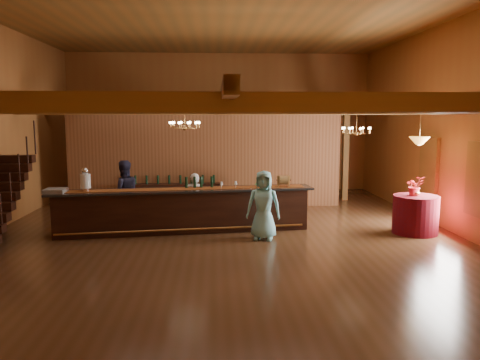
{
  "coord_description": "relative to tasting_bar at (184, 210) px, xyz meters",
  "views": [
    {
      "loc": [
        -0.19,
        -12.01,
        3.0
      ],
      "look_at": [
        0.48,
        0.44,
        1.31
      ],
      "focal_mm": 35.0,
      "sensor_mm": 36.0,
      "label": 1
    }
  ],
  "objects": [
    {
      "name": "window_right_back",
      "position": [
        6.95,
        0.95,
        0.97
      ],
      "size": [
        0.12,
        1.05,
        1.75
      ],
      "primitive_type": "cube",
      "color": "white",
      "rests_on": "wall_right"
    },
    {
      "name": "raffle_drum",
      "position": [
        2.65,
        0.26,
        0.73
      ],
      "size": [
        0.34,
        0.24,
        0.3
      ],
      "color": "olive",
      "rests_on": "tasting_bar"
    },
    {
      "name": "bar_bottle_1",
      "position": [
        0.28,
        0.17,
        0.71
      ],
      "size": [
        0.07,
        0.07,
        0.3
      ],
      "primitive_type": "cylinder",
      "color": "black",
      "rests_on": "tasting_bar"
    },
    {
      "name": "table_flowers",
      "position": [
        5.94,
        -0.45,
        0.66
      ],
      "size": [
        0.47,
        0.42,
        0.5
      ],
      "primitive_type": "imported",
      "rotation": [
        0.0,
        0.0,
        0.06
      ],
      "color": "red",
      "rests_on": "round_table"
    },
    {
      "name": "wall_right",
      "position": [
        7.0,
        -0.05,
        2.17
      ],
      "size": [
        0.1,
        14.0,
        5.5
      ],
      "primitive_type": "cube",
      "color": "#9C5D2A",
      "rests_on": "floor"
    },
    {
      "name": "beverage_dispenser",
      "position": [
        -2.44,
        -0.23,
        0.85
      ],
      "size": [
        0.26,
        0.26,
        0.6
      ],
      "color": "silver",
      "rests_on": "tasting_bar"
    },
    {
      "name": "table_vase",
      "position": [
        5.95,
        -0.51,
        0.56
      ],
      "size": [
        0.16,
        0.16,
        0.3
      ],
      "primitive_type": "imported",
      "rotation": [
        0.0,
        0.0,
        0.09
      ],
      "color": "#A27039",
      "rests_on": "round_table"
    },
    {
      "name": "bartender",
      "position": [
        0.25,
        0.71,
        0.16
      ],
      "size": [
        0.56,
        0.39,
        1.47
      ],
      "primitive_type": "imported",
      "rotation": [
        0.0,
        0.0,
        3.07
      ],
      "color": "silver",
      "rests_on": "floor"
    },
    {
      "name": "staff_second",
      "position": [
        -1.71,
        0.88,
        0.33
      ],
      "size": [
        1.07,
        0.96,
        1.81
      ],
      "primitive_type": "imported",
      "rotation": [
        0.0,
        0.0,
        3.52
      ],
      "color": "#23233D",
      "rests_on": "floor"
    },
    {
      "name": "guest",
      "position": [
        1.99,
        -0.86,
        0.27
      ],
      "size": [
        0.93,
        0.71,
        1.7
      ],
      "primitive_type": "imported",
      "rotation": [
        0.0,
        0.0,
        -0.22
      ],
      "color": "#7ECFD6",
      "rests_on": "floor"
    },
    {
      "name": "chandelier_right",
      "position": [
        4.74,
        0.76,
        2.05
      ],
      "size": [
        0.8,
        0.8,
        0.73
      ],
      "color": "#A27039",
      "rests_on": "beam_grid"
    },
    {
      "name": "pendant_lamp",
      "position": [
        5.98,
        -0.49,
        1.83
      ],
      "size": [
        0.52,
        0.52,
        0.9
      ],
      "color": "#A27039",
      "rests_on": "beam_grid"
    },
    {
      "name": "bar_bottle_2",
      "position": [
        0.45,
        0.19,
        0.71
      ],
      "size": [
        0.07,
        0.07,
        0.3
      ],
      "primitive_type": "cylinder",
      "color": "black",
      "rests_on": "tasting_bar"
    },
    {
      "name": "round_table",
      "position": [
        5.98,
        -0.49,
        -0.08
      ],
      "size": [
        1.14,
        1.14,
        0.99
      ],
      "primitive_type": "cylinder",
      "color": "#410815",
      "rests_on": "floor"
    },
    {
      "name": "chandelier_left",
      "position": [
        0.02,
        0.47,
        2.21
      ],
      "size": [
        0.8,
        0.8,
        0.57
      ],
      "color": "#A27039",
      "rests_on": "beam_grid"
    },
    {
      "name": "floor",
      "position": [
        1.0,
        -0.05,
        -0.58
      ],
      "size": [
        14.0,
        14.0,
        0.0
      ],
      "primitive_type": "plane",
      "color": "#472A16",
      "rests_on": "ground"
    },
    {
      "name": "wall_back",
      "position": [
        1.0,
        6.95,
        2.17
      ],
      "size": [
        12.0,
        0.1,
        5.5
      ],
      "primitive_type": "cube",
      "color": "#9C5D2A",
      "rests_on": "floor"
    },
    {
      "name": "wall_front",
      "position": [
        1.0,
        -7.05,
        2.17
      ],
      "size": [
        12.0,
        0.1,
        5.5
      ],
      "primitive_type": "cube",
      "color": "#9C5D2A",
      "rests_on": "floor"
    },
    {
      "name": "window_right_front",
      "position": [
        6.95,
        -1.65,
        0.97
      ],
      "size": [
        0.12,
        1.05,
        1.75
      ],
      "primitive_type": "cube",
      "color": "white",
      "rests_on": "wall_right"
    },
    {
      "name": "tasting_bar",
      "position": [
        0.0,
        0.0,
        0.0
      ],
      "size": [
        6.86,
        1.65,
        1.15
      ],
      "rotation": [
        0.0,
        0.0,
        0.12
      ],
      "color": "black",
      "rests_on": "floor"
    },
    {
      "name": "ceiling",
      "position": [
        1.0,
        -0.05,
        4.92
      ],
      "size": [
        14.0,
        14.0,
        0.0
      ],
      "primitive_type": "plane",
      "rotation": [
        3.14,
        0.0,
        0.0
      ],
      "color": "brown",
      "rests_on": "wall_back"
    },
    {
      "name": "beam_grid",
      "position": [
        1.0,
        0.46,
        2.66
      ],
      "size": [
        11.9,
        13.9,
        0.39
      ],
      "color": "brown",
      "rests_on": "wall_left"
    },
    {
      "name": "bar_bottle_3",
      "position": [
        0.73,
        0.22,
        0.71
      ],
      "size": [
        0.07,
        0.07,
        0.3
      ],
      "primitive_type": "cylinder",
      "color": "black",
      "rests_on": "tasting_bar"
    },
    {
      "name": "backbar_shelf",
      "position": [
        -0.5,
        3.14,
        -0.16
      ],
      "size": [
        2.96,
        0.57,
        0.83
      ],
      "primitive_type": "cube",
      "rotation": [
        0.0,
        0.0,
        0.04
      ],
      "color": "black",
      "rests_on": "floor"
    },
    {
      "name": "partition_wall",
      "position": [
        0.5,
        3.45,
        0.97
      ],
      "size": [
        9.0,
        0.18,
        3.1
      ],
      "primitive_type": "cube",
      "color": "brown",
      "rests_on": "floor"
    },
    {
      "name": "floor_plant",
      "position": [
        2.12,
        2.31,
        0.08
      ],
      "size": [
        0.84,
        0.74,
        1.31
      ],
      "primitive_type": "imported",
      "rotation": [
        0.0,
        0.0,
        0.25
      ],
      "color": "#2F612A",
      "rests_on": "floor"
    },
    {
      "name": "bar_bottle_0",
      "position": [
        0.06,
        0.14,
        0.71
      ],
      "size": [
        0.07,
        0.07,
        0.3
      ],
      "primitive_type": "cylinder",
      "color": "black",
      "rests_on": "tasting_bar"
    },
    {
      "name": "support_posts",
      "position": [
        1.0,
        -0.55,
        1.02
      ],
      "size": [
        9.2,
        10.2,
        3.2
      ],
      "color": "brown",
      "rests_on": "floor"
    },
    {
      "name": "backroom_boxes",
      "position": [
        0.71,
        5.45,
        -0.05
      ],
      "size": [
        4.1,
        0.6,
        1.1
      ],
      "color": "black",
      "rests_on": "floor"
    },
    {
      "name": "glass_rack_tray",
      "position": [
        -3.13,
        -0.42,
        0.61
      ],
      "size": [
        0.5,
        0.5,
        0.1
      ],
      "primitive_type": "cube",
      "color": "gray",
      "rests_on": "tasting_bar"
    }
  ]
}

